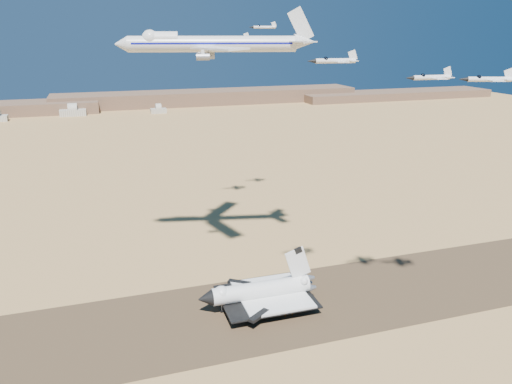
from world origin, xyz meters
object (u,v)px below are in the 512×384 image
object	(u,v)px
crew_b	(286,314)
chase_jet_e	(264,27)
shuttle	(260,292)
chase_jet_c	(488,79)
carrier_747	(207,44)
chase_jet_b	(431,77)
chase_jet_a	(334,61)
chase_jet_d	(235,39)
crew_a	(284,308)
crew_c	(293,313)

from	to	relation	value
crew_b	chase_jet_e	distance (m)	142.94
shuttle	crew_b	size ratio (longest dim) A/B	24.01
crew_b	chase_jet_e	size ratio (longest dim) A/B	0.13
shuttle	chase_jet_c	size ratio (longest dim) A/B	2.96
shuttle	carrier_747	bearing A→B (deg)	105.61
carrier_747	chase_jet_b	bearing A→B (deg)	-40.35
chase_jet_b	chase_jet_e	size ratio (longest dim) A/B	1.05
chase_jet_a	chase_jet_c	world-z (taller)	chase_jet_a
chase_jet_d	chase_jet_c	bearing A→B (deg)	-66.96
crew_b	crew_a	bearing A→B (deg)	-26.35
carrier_747	chase_jet_a	world-z (taller)	carrier_747
crew_c	chase_jet_d	world-z (taller)	chase_jet_d
chase_jet_c	crew_b	bearing A→B (deg)	169.17
carrier_747	chase_jet_c	distance (m)	96.22
shuttle	crew_b	bearing A→B (deg)	-54.55
shuttle	chase_jet_b	xyz separation A→B (m)	(40.11, -31.09, 77.53)
shuttle	carrier_747	world-z (taller)	carrier_747
chase_jet_a	chase_jet_b	size ratio (longest dim) A/B	1.05
crew_c	chase_jet_c	xyz separation A→B (m)	(45.82, -27.29, 81.93)
carrier_747	chase_jet_a	xyz separation A→B (m)	(26.59, -50.72, -3.82)
chase_jet_a	chase_jet_e	size ratio (longest dim) A/B	1.10
crew_c	chase_jet_e	distance (m)	142.89
carrier_747	chase_jet_e	xyz separation A→B (m)	(41.87, 58.47, 6.46)
chase_jet_a	chase_jet_d	distance (m)	100.21
crew_a	chase_jet_a	xyz separation A→B (m)	(9.89, -11.49, 86.56)
crew_b	chase_jet_a	xyz separation A→B (m)	(10.79, -7.30, 86.53)
chase_jet_c	crew_a	bearing A→B (deg)	165.08
crew_a	chase_jet_b	bearing A→B (deg)	-141.90
crew_b	chase_jet_a	bearing A→B (deg)	-138.43
crew_a	chase_jet_d	bearing A→B (deg)	-18.33
chase_jet_a	chase_jet_e	distance (m)	110.73
chase_jet_b	chase_jet_d	bearing A→B (deg)	104.95
chase_jet_b	chase_jet_e	distance (m)	124.87
crew_c	chase_jet_a	distance (m)	87.16
carrier_747	chase_jet_e	distance (m)	72.20
crew_a	crew_b	distance (m)	4.28
crew_b	chase_jet_b	xyz separation A→B (m)	(33.65, -21.91, 82.37)
crew_c	chase_jet_a	size ratio (longest dim) A/B	0.12
crew_c	chase_jet_b	distance (m)	90.60
shuttle	chase_jet_d	distance (m)	121.20
chase_jet_a	chase_jet_b	world-z (taller)	chase_jet_a
crew_b	chase_jet_d	world-z (taller)	chase_jet_d
shuttle	crew_a	bearing A→B (deg)	-33.85
shuttle	crew_a	distance (m)	10.13
carrier_747	chase_jet_b	world-z (taller)	carrier_747
crew_a	chase_jet_a	world-z (taller)	chase_jet_a
chase_jet_a	chase_jet_b	bearing A→B (deg)	-27.10
crew_a	chase_jet_b	world-z (taller)	chase_jet_b
crew_b	shuttle	bearing A→B (deg)	20.80
carrier_747	chase_jet_d	bearing A→B (deg)	76.21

